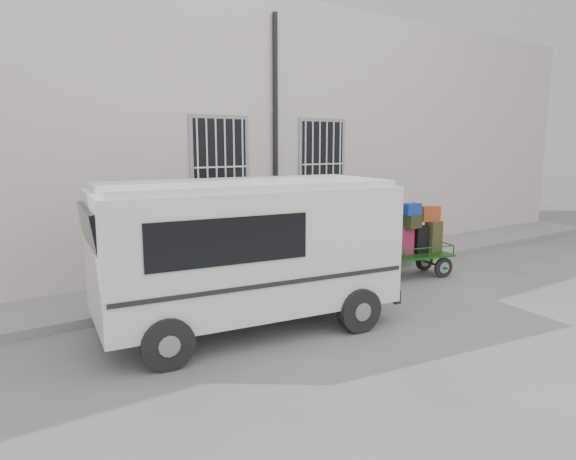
# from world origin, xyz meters

# --- Properties ---
(ground) EXTENTS (80.00, 80.00, 0.00)m
(ground) POSITION_xyz_m (0.00, 0.00, 0.00)
(ground) COLOR #61605C
(ground) RESTS_ON ground
(building) EXTENTS (24.00, 5.15, 6.00)m
(building) POSITION_xyz_m (0.00, 5.50, 3.00)
(building) COLOR beige
(building) RESTS_ON ground
(sidewalk) EXTENTS (24.00, 1.70, 0.15)m
(sidewalk) POSITION_xyz_m (0.00, 2.20, 0.07)
(sidewalk) COLOR gray
(sidewalk) RESTS_ON ground
(luggage_cart) EXTENTS (2.33, 1.28, 1.60)m
(luggage_cart) POSITION_xyz_m (2.81, 0.74, 0.82)
(luggage_cart) COLOR black
(luggage_cart) RESTS_ON ground
(van) EXTENTS (4.76, 2.54, 2.30)m
(van) POSITION_xyz_m (-1.52, -0.04, 1.31)
(van) COLOR white
(van) RESTS_ON ground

